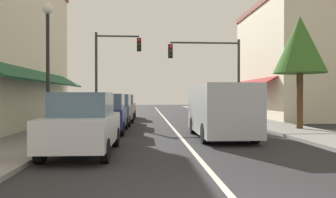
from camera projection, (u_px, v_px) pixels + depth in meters
name	position (u px, v px, depth m)	size (l,w,h in m)	color
ground_plane	(167.00, 121.00, 22.17)	(80.00, 80.00, 0.00)	#28282B
sidewalk_left	(84.00, 120.00, 21.79)	(2.60, 56.00, 0.12)	gray
sidewalk_right	(247.00, 119.00, 22.54)	(2.60, 56.00, 0.12)	gray
lane_center_stripe	(167.00, 121.00, 22.17)	(0.14, 52.00, 0.01)	silver
storefront_right_block	(287.00, 61.00, 24.75)	(6.11, 10.20, 8.52)	beige
parked_car_nearest_left	(84.00, 124.00, 9.49)	(1.82, 4.12, 1.77)	silver
parked_car_second_left	(106.00, 113.00, 14.91)	(1.78, 4.10, 1.77)	navy
parked_car_third_left	(117.00, 110.00, 18.97)	(1.88, 4.15, 1.77)	#4C5156
parked_car_far_left	(123.00, 107.00, 24.33)	(1.79, 4.10, 1.77)	brown
van_in_lane	(220.00, 109.00, 13.16)	(2.04, 5.20, 2.12)	#B2B7BC
traffic_signal_mast_arm	(214.00, 65.00, 21.85)	(4.84, 0.50, 5.44)	#333333
traffic_signal_left_corner	(111.00, 63.00, 22.63)	(3.18, 0.50, 6.04)	#333333
street_lamp_left_near	(48.00, 50.00, 11.49)	(0.36, 0.36, 4.89)	black
tree_right_near	(300.00, 45.00, 15.71)	(2.48, 2.48, 5.49)	#4C331E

